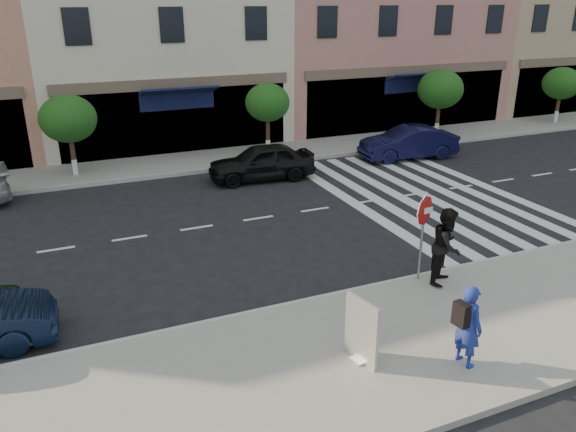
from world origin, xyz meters
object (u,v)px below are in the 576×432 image
object	(u,v)px
car_far_mid	(261,162)
poster_board	(362,332)
car_far_right	(408,143)
stop_sign	(424,218)
photographer	(468,326)
walker	(447,246)

from	to	relation	value
car_far_mid	poster_board	bearing A→B (deg)	-7.39
car_far_mid	car_far_right	xyz separation A→B (m)	(6.91, 0.32, 0.01)
stop_sign	photographer	bearing A→B (deg)	-116.78
walker	car_far_mid	size ratio (longest dim) A/B	0.46
walker	poster_board	distance (m)	3.98
car_far_right	photographer	bearing A→B (deg)	-24.37
photographer	walker	bearing A→B (deg)	-38.13
photographer	car_far_mid	bearing A→B (deg)	-10.25
stop_sign	poster_board	world-z (taller)	stop_sign
photographer	poster_board	size ratio (longest dim) A/B	1.24
poster_board	walker	bearing A→B (deg)	18.16
photographer	walker	world-z (taller)	walker
poster_board	car_far_mid	world-z (taller)	poster_board
walker	car_far_right	size ratio (longest dim) A/B	0.44
walker	car_far_mid	xyz separation A→B (m)	(-0.96, 9.82, -0.40)
car_far_right	car_far_mid	bearing A→B (deg)	-81.15
stop_sign	car_far_mid	distance (m)	9.55
poster_board	car_far_mid	size ratio (longest dim) A/B	0.32
stop_sign	car_far_mid	world-z (taller)	stop_sign
stop_sign	photographer	size ratio (longest dim) A/B	1.34
poster_board	car_far_right	world-z (taller)	poster_board
photographer	stop_sign	bearing A→B (deg)	-28.18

